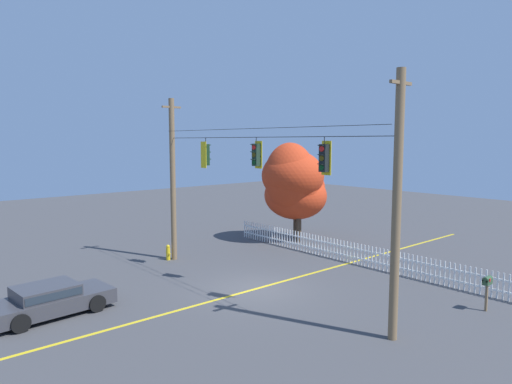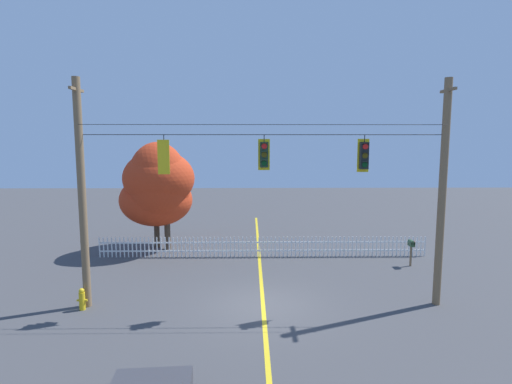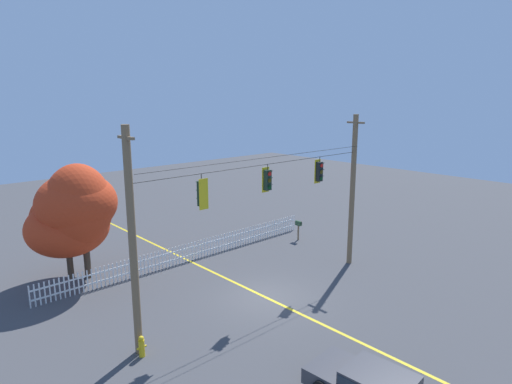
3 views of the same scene
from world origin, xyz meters
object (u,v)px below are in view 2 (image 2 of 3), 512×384
Objects in this scene: fire_hydrant at (82,299)px; traffic_signal_westbound_side at (164,157)px; traffic_signal_northbound_primary at (364,155)px; autumn_maple_mid at (160,182)px; autumn_maple_near_fence at (157,197)px; traffic_signal_southbound_primary at (264,155)px; roadside_mailbox at (411,245)px.

traffic_signal_westbound_side is at bearing 5.92° from fire_hydrant.
traffic_signal_northbound_primary is 12.40m from autumn_maple_mid.
fire_hydrant is (-0.75, -9.15, -2.60)m from autumn_maple_near_fence.
autumn_maple_near_fence reaches higher than fire_hydrant.
autumn_maple_mid is (-1.98, 7.98, -1.70)m from traffic_signal_westbound_side.
traffic_signal_northbound_primary reaches higher than autumn_maple_near_fence.
autumn_maple_mid is 7.52× the size of fire_hydrant.
fire_hydrant is at bearing -94.68° from autumn_maple_near_fence.
fire_hydrant is (-6.82, -0.35, -5.38)m from traffic_signal_southbound_primary.
traffic_signal_southbound_primary is 0.28× the size of autumn_maple_near_fence.
traffic_signal_southbound_primary is 0.21× the size of autumn_maple_mid.
traffic_signal_southbound_primary reaches higher than autumn_maple_near_fence.
autumn_maple_near_fence is 3.54× the size of roadside_mailbox.
traffic_signal_westbound_side is at bearing -74.79° from autumn_maple_near_fence.
fire_hydrant is (-10.52, -0.35, -5.34)m from traffic_signal_northbound_primary.
autumn_maple_mid is (-9.35, 7.96, -1.74)m from traffic_signal_northbound_primary.
traffic_signal_westbound_side is 1.72× the size of fire_hydrant.
traffic_signal_westbound_side is 1.04× the size of traffic_signal_northbound_primary.
traffic_signal_westbound_side is 1.07× the size of roadside_mailbox.
traffic_signal_westbound_side is at bearing -76.06° from autumn_maple_mid.
traffic_signal_northbound_primary is at bearing -129.22° from roadside_mailbox.
fire_hydrant is at bearing -177.10° from traffic_signal_southbound_primary.
traffic_signal_southbound_primary is 0.97× the size of roadside_mailbox.
roadside_mailbox reaches higher than fire_hydrant.
traffic_signal_southbound_primary is at bearing -54.64° from autumn_maple_mid.
traffic_signal_northbound_primary is at bearing 0.01° from traffic_signal_southbound_primary.
autumn_maple_near_fence is (-9.77, 8.81, -2.74)m from traffic_signal_northbound_primary.
traffic_signal_southbound_primary is 10.16m from roadside_mailbox.
traffic_signal_southbound_primary is at bearing 2.90° from fire_hydrant.
autumn_maple_near_fence is (-6.07, 8.81, -2.77)m from traffic_signal_southbound_primary.
fire_hydrant is (-3.15, -0.33, -5.30)m from traffic_signal_westbound_side.
traffic_signal_westbound_side reaches higher than roadside_mailbox.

